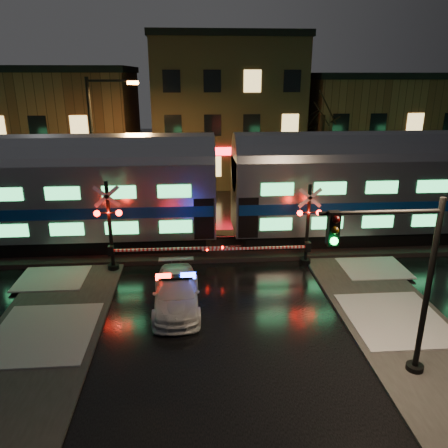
% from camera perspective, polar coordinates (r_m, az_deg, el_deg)
% --- Properties ---
extents(ground, '(120.00, 120.00, 0.00)m').
position_cam_1_polar(ground, '(19.16, -0.63, -8.71)').
color(ground, black).
rests_on(ground, ground).
extents(ballast, '(90.00, 4.20, 0.24)m').
position_cam_1_polar(ballast, '(23.65, -1.41, -2.82)').
color(ballast, black).
rests_on(ballast, ground).
extents(sidewalk_left, '(4.00, 20.00, 0.12)m').
position_cam_1_polar(sidewalk_left, '(15.09, -26.00, -19.18)').
color(sidewalk_left, '#2D2D2D').
rests_on(sidewalk_left, ground).
extents(sidewalk_right, '(4.00, 20.00, 0.12)m').
position_cam_1_polar(sidewalk_right, '(15.97, 26.09, -16.90)').
color(sidewalk_right, '#2D2D2D').
rests_on(sidewalk_right, ground).
extents(building_left, '(14.00, 10.00, 9.00)m').
position_cam_1_polar(building_left, '(40.96, -21.65, 11.54)').
color(building_left, brown).
rests_on(building_left, ground).
extents(building_mid, '(12.00, 11.00, 11.50)m').
position_cam_1_polar(building_mid, '(39.67, 0.17, 14.45)').
color(building_mid, brown).
rests_on(building_mid, ground).
extents(building_right, '(12.00, 10.00, 8.50)m').
position_cam_1_polar(building_right, '(42.36, 18.44, 11.76)').
color(building_right, brown).
rests_on(building_right, ground).
extents(train, '(51.00, 3.12, 5.92)m').
position_cam_1_polar(train, '(22.67, -0.00, 4.90)').
color(train, black).
rests_on(train, ballast).
extents(police_car, '(1.93, 4.52, 1.46)m').
position_cam_1_polar(police_car, '(17.71, -6.24, -8.90)').
color(police_car, silver).
rests_on(police_car, ground).
extents(crossing_signal_right, '(5.74, 0.65, 4.07)m').
position_cam_1_polar(crossing_signal_right, '(21.17, 9.93, -1.26)').
color(crossing_signal_right, black).
rests_on(crossing_signal_right, ground).
extents(crossing_signal_left, '(6.17, 0.67, 4.37)m').
position_cam_1_polar(crossing_signal_left, '(20.80, -13.68, -1.51)').
color(crossing_signal_left, black).
rests_on(crossing_signal_left, ground).
extents(traffic_light, '(3.71, 0.68, 5.73)m').
position_cam_1_polar(traffic_light, '(13.78, 21.93, -7.69)').
color(traffic_light, black).
rests_on(traffic_light, ground).
extents(streetlight, '(2.93, 0.31, 8.77)m').
position_cam_1_polar(streetlight, '(26.76, -16.12, 10.00)').
color(streetlight, black).
rests_on(streetlight, ground).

